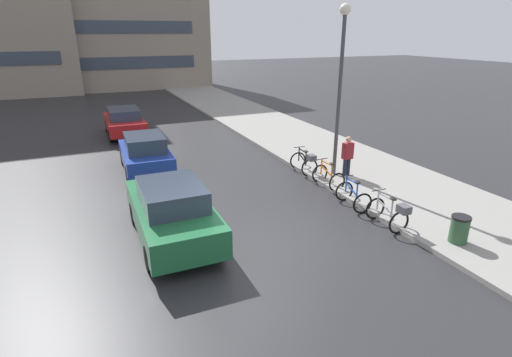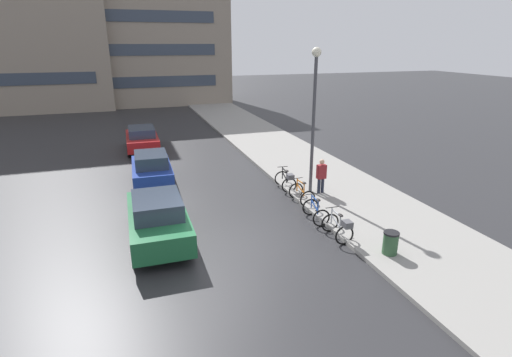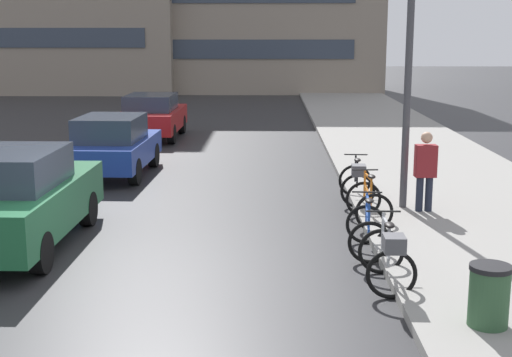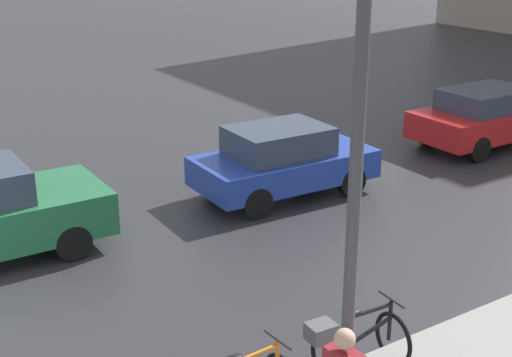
{
  "view_description": "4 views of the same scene",
  "coord_description": "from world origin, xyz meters",
  "px_view_note": "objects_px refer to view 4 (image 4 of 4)",
  "views": [
    {
      "loc": [
        -4.22,
        -8.67,
        5.4
      ],
      "look_at": [
        0.34,
        1.69,
        1.23
      ],
      "focal_mm": 28.0,
      "sensor_mm": 36.0,
      "label": 1
    },
    {
      "loc": [
        -3.1,
        -11.53,
        6.49
      ],
      "look_at": [
        1.65,
        2.7,
        1.36
      ],
      "focal_mm": 28.0,
      "sensor_mm": 36.0,
      "label": 2
    },
    {
      "loc": [
        1.91,
        -10.16,
        3.51
      ],
      "look_at": [
        1.66,
        2.23,
        0.99
      ],
      "focal_mm": 50.0,
      "sensor_mm": 36.0,
      "label": 3
    },
    {
      "loc": [
        9.56,
        -0.77,
        5.51
      ],
      "look_at": [
        0.12,
        5.36,
        1.44
      ],
      "focal_mm": 50.0,
      "sensor_mm": 36.0,
      "label": 4
    }
  ],
  "objects_px": {
    "bicycle_farthest": "(352,343)",
    "car_blue": "(283,160)",
    "car_red": "(488,116)",
    "streetlamp": "(360,86)"
  },
  "relations": [
    {
      "from": "bicycle_farthest",
      "to": "car_red",
      "type": "distance_m",
      "value": 11.15
    },
    {
      "from": "car_blue",
      "to": "bicycle_farthest",
      "type": "bearing_deg",
      "value": -27.21
    },
    {
      "from": "bicycle_farthest",
      "to": "car_blue",
      "type": "distance_m",
      "value": 6.52
    },
    {
      "from": "car_blue",
      "to": "car_red",
      "type": "bearing_deg",
      "value": 90.59
    },
    {
      "from": "bicycle_farthest",
      "to": "streetlamp",
      "type": "height_order",
      "value": "streetlamp"
    },
    {
      "from": "car_blue",
      "to": "streetlamp",
      "type": "relative_size",
      "value": 0.61
    },
    {
      "from": "bicycle_farthest",
      "to": "car_blue",
      "type": "height_order",
      "value": "car_blue"
    },
    {
      "from": "bicycle_farthest",
      "to": "streetlamp",
      "type": "bearing_deg",
      "value": -44.73
    },
    {
      "from": "car_red",
      "to": "streetlamp",
      "type": "relative_size",
      "value": 0.66
    },
    {
      "from": "car_blue",
      "to": "car_red",
      "type": "distance_m",
      "value": 6.51
    }
  ]
}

